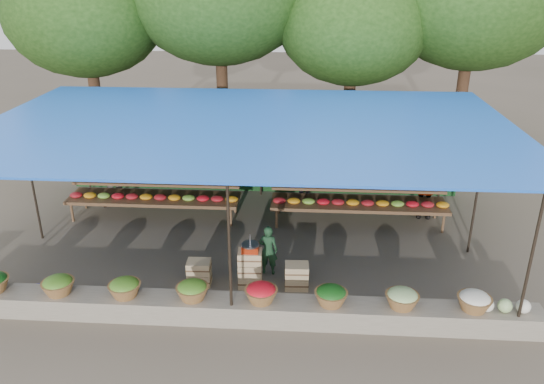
# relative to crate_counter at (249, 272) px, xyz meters

# --- Properties ---
(ground) EXTENTS (60.00, 60.00, 0.00)m
(ground) POSITION_rel_crate_counter_xyz_m (-0.16, 1.67, -0.31)
(ground) COLOR brown
(ground) RESTS_ON ground
(stone_curb) EXTENTS (10.60, 0.55, 0.40)m
(stone_curb) POSITION_rel_crate_counter_xyz_m (-0.16, -1.08, -0.11)
(stone_curb) COLOR #6B6255
(stone_curb) RESTS_ON ground
(stall_canopy) EXTENTS (10.80, 6.60, 2.82)m
(stall_canopy) POSITION_rel_crate_counter_xyz_m (-0.16, 1.74, 2.36)
(stall_canopy) COLOR black
(stall_canopy) RESTS_ON ground
(produce_baskets) EXTENTS (8.98, 0.58, 0.34)m
(produce_baskets) POSITION_rel_crate_counter_xyz_m (-0.26, -1.08, 0.25)
(produce_baskets) COLOR brown
(produce_baskets) RESTS_ON stone_curb
(netting_backdrop) EXTENTS (10.60, 0.06, 2.50)m
(netting_backdrop) POSITION_rel_crate_counter_xyz_m (-0.16, 4.82, 0.94)
(netting_backdrop) COLOR #174119
(netting_backdrop) RESTS_ON ground
(tree_row) EXTENTS (16.51, 5.50, 7.12)m
(tree_row) POSITION_rel_crate_counter_xyz_m (0.34, 7.75, 4.39)
(tree_row) COLOR #322012
(tree_row) RESTS_ON ground
(fruit_table_left) EXTENTS (4.21, 0.95, 0.93)m
(fruit_table_left) POSITION_rel_crate_counter_xyz_m (-2.65, 3.02, 0.30)
(fruit_table_left) COLOR #4E2D1F
(fruit_table_left) RESTS_ON ground
(fruit_table_right) EXTENTS (4.21, 0.95, 0.93)m
(fruit_table_right) POSITION_rel_crate_counter_xyz_m (2.35, 3.02, 0.30)
(fruit_table_right) COLOR #4E2D1F
(fruit_table_right) RESTS_ON ground
(crate_counter) EXTENTS (2.36, 0.36, 0.77)m
(crate_counter) POSITION_rel_crate_counter_xyz_m (0.00, 0.00, 0.00)
(crate_counter) COLOR tan
(crate_counter) RESTS_ON ground
(weighing_scale) EXTENTS (0.34, 0.34, 0.36)m
(weighing_scale) POSITION_rel_crate_counter_xyz_m (0.04, -0.00, 0.54)
(weighing_scale) COLOR #AC280D
(weighing_scale) RESTS_ON crate_counter
(vendor_seated) EXTENTS (0.40, 0.28, 1.06)m
(vendor_seated) POSITION_rel_crate_counter_xyz_m (0.34, 0.50, 0.22)
(vendor_seated) COLOR #1B3C22
(vendor_seated) RESTS_ON ground
(customer_left) EXTENTS (0.96, 0.86, 1.63)m
(customer_left) POSITION_rel_crate_counter_xyz_m (-3.80, 3.54, 0.51)
(customer_left) COLOR slate
(customer_left) RESTS_ON ground
(customer_mid) EXTENTS (1.11, 0.74, 1.60)m
(customer_mid) POSITION_rel_crate_counter_xyz_m (1.04, 3.91, 0.49)
(customer_mid) COLOR slate
(customer_mid) RESTS_ON ground
(customer_right) EXTENTS (0.91, 0.42, 1.53)m
(customer_right) POSITION_rel_crate_counter_xyz_m (3.98, 3.43, 0.45)
(customer_right) COLOR slate
(customer_right) RESTS_ON ground
(blue_crate_front) EXTENTS (0.56, 0.47, 0.29)m
(blue_crate_front) POSITION_rel_crate_counter_xyz_m (-3.75, -0.77, -0.16)
(blue_crate_front) COLOR navy
(blue_crate_front) RESTS_ON ground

